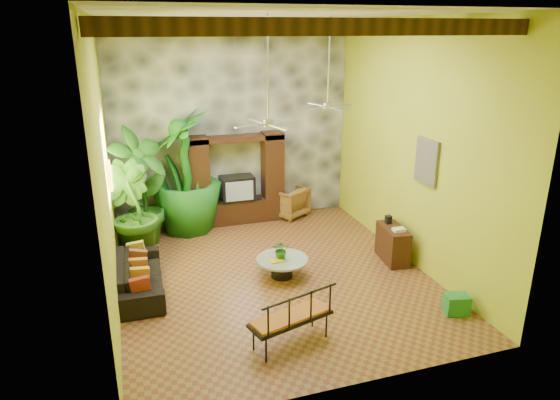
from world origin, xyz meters
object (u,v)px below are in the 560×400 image
object	(u,v)px
wicker_armchair	(288,202)
tall_plant_c	(185,171)
coffee_table	(282,265)
green_bin	(457,304)
ceiling_fan_front	(268,111)
ceiling_fan_back	(328,96)
iron_bench	(292,316)
entertainment_center	(237,186)
tall_plant_b	(130,213)
tall_plant_a	(142,187)
side_console	(393,244)
sofa	(139,276)

from	to	relation	value
wicker_armchair	tall_plant_c	bearing A→B (deg)	-27.56
coffee_table	green_bin	bearing A→B (deg)	-41.97
ceiling_fan_front	ceiling_fan_back	size ratio (longest dim) A/B	1.00
green_bin	iron_bench	bearing A→B (deg)	-179.38
entertainment_center	iron_bench	world-z (taller)	entertainment_center
ceiling_fan_front	tall_plant_b	xyz separation A→B (m)	(-2.45, 2.07, -2.33)
tall_plant_a	ceiling_fan_back	bearing A→B (deg)	-17.28
ceiling_fan_front	iron_bench	bearing A→B (deg)	-96.34
tall_plant_a	side_console	bearing A→B (deg)	-26.96
ceiling_fan_back	side_console	bearing A→B (deg)	-51.35
sofa	coffee_table	xyz separation A→B (m)	(2.76, -0.28, -0.06)
ceiling_fan_back	side_console	size ratio (longest dim) A/B	1.96
entertainment_center	sofa	distance (m)	3.99
sofa	side_console	xyz separation A→B (m)	(5.26, -0.30, 0.07)
tall_plant_c	coffee_table	xyz separation A→B (m)	(1.45, -3.09, -1.25)
tall_plant_c	sofa	bearing A→B (deg)	-115.18
tall_plant_a	coffee_table	size ratio (longest dim) A/B	2.62
entertainment_center	green_bin	size ratio (longest dim) A/B	5.93
sofa	coffee_table	size ratio (longest dim) A/B	2.06
iron_bench	green_bin	xyz separation A→B (m)	(3.07, 0.03, -0.37)
sofa	side_console	bearing A→B (deg)	-91.53
sofa	tall_plant_b	world-z (taller)	tall_plant_b
entertainment_center	tall_plant_b	world-z (taller)	entertainment_center
ceiling_fan_back	wicker_armchair	xyz separation A→B (m)	(-0.21, 1.95, -3.01)
ceiling_fan_back	iron_bench	distance (m)	5.00
sofa	tall_plant_b	xyz separation A→B (m)	(-0.04, 1.48, 0.76)
tall_plant_b	tall_plant_a	bearing A→B (deg)	68.33
ceiling_fan_back	coffee_table	bearing A→B (deg)	-138.03
ceiling_fan_front	sofa	bearing A→B (deg)	166.39
tall_plant_a	coffee_table	distance (m)	3.73
ceiling_fan_front	iron_bench	xyz separation A→B (m)	(-0.22, -1.98, -2.85)
tall_plant_b	tall_plant_c	bearing A→B (deg)	44.17
coffee_table	ceiling_fan_back	bearing A→B (deg)	41.97
entertainment_center	tall_plant_b	bearing A→B (deg)	-150.98
iron_bench	side_console	size ratio (longest dim) A/B	1.51
sofa	side_console	size ratio (longest dim) A/B	2.27
sofa	wicker_armchair	xyz separation A→B (m)	(4.00, 2.97, 0.08)
tall_plant_b	green_bin	bearing A→B (deg)	-37.13
iron_bench	side_console	world-z (taller)	iron_bench
ceiling_fan_front	tall_plant_b	bearing A→B (deg)	139.85
entertainment_center	tall_plant_c	size ratio (longest dim) A/B	0.80
coffee_table	green_bin	world-z (taller)	coffee_table
tall_plant_a	tall_plant_c	xyz separation A→B (m)	(1.06, 0.56, 0.13)
side_console	green_bin	distance (m)	2.24
ceiling_fan_back	tall_plant_b	bearing A→B (deg)	173.74
tall_plant_a	green_bin	xyz separation A→B (m)	(5.00, -4.77, -1.20)
ceiling_fan_back	sofa	size ratio (longest dim) A/B	0.86
iron_bench	side_console	xyz separation A→B (m)	(3.07, 2.27, -0.17)
tall_plant_c	wicker_armchair	bearing A→B (deg)	3.51
sofa	tall_plant_a	world-z (taller)	tall_plant_a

